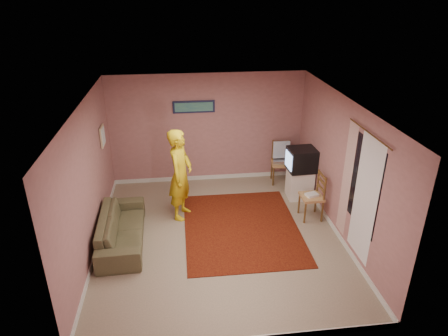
{
  "coord_description": "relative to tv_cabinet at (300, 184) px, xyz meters",
  "views": [
    {
      "loc": [
        -0.67,
        -6.3,
        4.37
      ],
      "look_at": [
        0.16,
        0.6,
        1.16
      ],
      "focal_mm": 32.0,
      "sensor_mm": 36.0,
      "label": 1
    }
  ],
  "objects": [
    {
      "name": "baseboard_back",
      "position": [
        -1.95,
        1.14,
        -0.28
      ],
      "size": [
        4.5,
        0.02,
        0.1
      ],
      "primitive_type": "cube",
      "color": "silver",
      "rests_on": "ground"
    },
    {
      "name": "wall_front",
      "position": [
        -1.95,
        -3.85,
        0.97
      ],
      "size": [
        4.5,
        0.02,
        2.6
      ],
      "primitive_type": "cube",
      "color": "#A76E70",
      "rests_on": "ground"
    },
    {
      "name": "baseboard_right",
      "position": [
        0.29,
        -1.35,
        -0.28
      ],
      "size": [
        0.02,
        5.0,
        0.1
      ],
      "primitive_type": "cube",
      "color": "silver",
      "rests_on": "ground"
    },
    {
      "name": "tv_cabinet",
      "position": [
        0.0,
        0.0,
        0.0
      ],
      "size": [
        0.52,
        0.47,
        0.66
      ],
      "primitive_type": "cube",
      "color": "white",
      "rests_on": "ground"
    },
    {
      "name": "area_rug",
      "position": [
        -1.49,
        -1.1,
        -0.32
      ],
      "size": [
        2.23,
        2.77,
        0.01
      ],
      "primitive_type": "cube",
      "rotation": [
        0.0,
        0.0,
        -0.01
      ],
      "color": "#330705",
      "rests_on": "ground"
    },
    {
      "name": "sofa",
      "position": [
        -3.75,
        -1.29,
        -0.05
      ],
      "size": [
        0.83,
        1.98,
        0.57
      ],
      "primitive_type": "imported",
      "rotation": [
        0.0,
        0.0,
        1.6
      ],
      "color": "brown",
      "rests_on": "ground"
    },
    {
      "name": "window",
      "position": [
        0.29,
        -2.25,
        1.12
      ],
      "size": [
        0.01,
        1.1,
        1.5
      ],
      "primitive_type": "cube",
      "color": "black",
      "rests_on": "wall_right"
    },
    {
      "name": "curtain_rod",
      "position": [
        0.25,
        -2.25,
        1.99
      ],
      "size": [
        0.02,
        1.4,
        0.02
      ],
      "primitive_type": "cylinder",
      "rotation": [
        1.57,
        0.0,
        0.0
      ],
      "color": "brown",
      "rests_on": "wall_right"
    },
    {
      "name": "chair_a",
      "position": [
        -0.23,
        0.78,
        0.29
      ],
      "size": [
        0.5,
        0.48,
        0.55
      ],
      "rotation": [
        0.0,
        0.0,
        -0.11
      ],
      "color": "tan",
      "rests_on": "ground"
    },
    {
      "name": "baseboard_left",
      "position": [
        -4.19,
        -1.35,
        -0.28
      ],
      "size": [
        0.02,
        5.0,
        0.1
      ],
      "primitive_type": "cube",
      "color": "silver",
      "rests_on": "ground"
    },
    {
      "name": "wall_right",
      "position": [
        0.3,
        -1.35,
        0.97
      ],
      "size": [
        0.02,
        5.0,
        2.6
      ],
      "primitive_type": "cube",
      "color": "#A76E70",
      "rests_on": "ground"
    },
    {
      "name": "picture_back",
      "position": [
        -2.25,
        1.11,
        1.52
      ],
      "size": [
        0.95,
        0.04,
        0.28
      ],
      "color": "#151939",
      "rests_on": "wall_back"
    },
    {
      "name": "dvd_player",
      "position": [
        -0.23,
        0.78,
        0.22
      ],
      "size": [
        0.44,
        0.36,
        0.07
      ],
      "primitive_type": "cube",
      "rotation": [
        0.0,
        0.0,
        -0.24
      ],
      "color": "#A6A6AB",
      "rests_on": "chair_a"
    },
    {
      "name": "curtain_sheer",
      "position": [
        0.28,
        -2.4,
        0.92
      ],
      "size": [
        0.01,
        0.75,
        2.1
      ],
      "primitive_type": "cube",
      "color": "white",
      "rests_on": "wall_right"
    },
    {
      "name": "wall_back",
      "position": [
        -1.95,
        1.15,
        0.97
      ],
      "size": [
        4.5,
        0.02,
        2.6
      ],
      "primitive_type": "cube",
      "color": "#A76E70",
      "rests_on": "ground"
    },
    {
      "name": "blue_throw",
      "position": [
        -0.23,
        0.85,
        0.48
      ],
      "size": [
        0.39,
        0.05,
        0.41
      ],
      "primitive_type": "cube",
      "color": "#8EB5E8",
      "rests_on": "chair_a"
    },
    {
      "name": "ceiling",
      "position": [
        -1.95,
        -1.35,
        2.27
      ],
      "size": [
        4.5,
        5.0,
        0.02
      ],
      "primitive_type": "cube",
      "color": "silver",
      "rests_on": "wall_back"
    },
    {
      "name": "crt_tv",
      "position": [
        -0.01,
        -0.0,
        0.58
      ],
      "size": [
        0.61,
        0.55,
        0.5
      ],
      "rotation": [
        0.0,
        0.0,
        0.05
      ],
      "color": "black",
      "rests_on": "tv_cabinet"
    },
    {
      "name": "picture_left",
      "position": [
        -4.17,
        0.25,
        1.22
      ],
      "size": [
        0.04,
        0.38,
        0.42
      ],
      "color": "beige",
      "rests_on": "wall_left"
    },
    {
      "name": "chair_b",
      "position": [
        -0.03,
        -0.88,
        0.27
      ],
      "size": [
        0.43,
        0.45,
        0.53
      ],
      "rotation": [
        0.0,
        0.0,
        -1.55
      ],
      "color": "tan",
      "rests_on": "ground"
    },
    {
      "name": "person",
      "position": [
        -2.63,
        -0.49,
        0.61
      ],
      "size": [
        0.66,
        0.8,
        1.88
      ],
      "primitive_type": "imported",
      "rotation": [
        0.0,
        0.0,
        1.21
      ],
      "color": "gold",
      "rests_on": "ground"
    },
    {
      "name": "wall_left",
      "position": [
        -4.2,
        -1.35,
        0.97
      ],
      "size": [
        0.02,
        5.0,
        2.6
      ],
      "primitive_type": "cube",
      "color": "#A76E70",
      "rests_on": "ground"
    },
    {
      "name": "ground",
      "position": [
        -1.95,
        -1.35,
        -0.33
      ],
      "size": [
        5.0,
        5.0,
        0.0
      ],
      "primitive_type": "plane",
      "color": "gray",
      "rests_on": "ground"
    },
    {
      "name": "curtain_floral",
      "position": [
        0.26,
        -1.7,
        0.92
      ],
      "size": [
        0.01,
        0.35,
        2.1
      ],
      "primitive_type": "cube",
      "color": "beige",
      "rests_on": "wall_right"
    },
    {
      "name": "game_console",
      "position": [
        -0.03,
        -0.88,
        0.19
      ],
      "size": [
        0.28,
        0.24,
        0.05
      ],
      "primitive_type": "cube",
      "rotation": [
        0.0,
        0.0,
        0.31
      ],
      "color": "white",
      "rests_on": "chair_b"
    }
  ]
}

